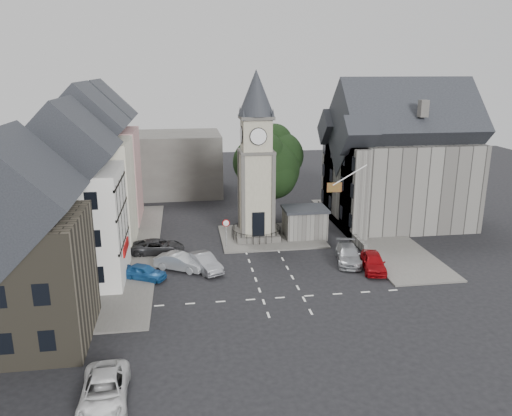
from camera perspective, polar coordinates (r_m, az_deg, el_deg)
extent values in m
plane|color=black|center=(42.45, 1.60, -6.96)|extent=(120.00, 120.00, 0.00)
cube|color=#595651|center=(47.78, -14.68, -4.74)|extent=(6.00, 30.00, 0.14)
cube|color=#595651|center=(52.80, 13.02, -2.64)|extent=(6.00, 26.00, 0.14)
cube|color=#595651|center=(50.02, 1.72, -3.26)|extent=(10.00, 8.00, 0.16)
cube|color=silver|center=(37.52, 3.06, -10.18)|extent=(20.00, 8.00, 0.01)
cube|color=#4C4944|center=(49.70, 0.01, -3.05)|extent=(4.20, 4.20, 0.70)
torus|color=black|center=(49.47, 0.01, -2.25)|extent=(4.86, 4.86, 0.06)
cube|color=#9C967D|center=(48.47, 0.01, 1.82)|extent=(3.00, 3.00, 8.00)
cube|color=black|center=(47.85, 0.27, -1.85)|extent=(1.20, 0.25, 2.40)
cube|color=#4C4944|center=(47.65, 0.01, 6.49)|extent=(3.30, 3.30, 0.25)
cube|color=#9C967D|center=(47.42, 0.02, 8.40)|extent=(2.70, 2.70, 3.20)
cylinder|color=white|center=(46.05, 0.27, 8.18)|extent=(1.50, 0.12, 1.50)
cube|color=#4C4944|center=(47.24, 0.02, 10.33)|extent=(3.10, 3.10, 0.30)
cone|color=black|center=(47.07, 0.02, 13.05)|extent=(3.40, 3.40, 4.20)
cube|color=#575450|center=(49.80, 5.57, -1.81)|extent=(4.00, 3.00, 2.80)
cube|color=black|center=(49.35, 5.62, -0.10)|extent=(4.30, 3.30, 0.25)
cylinder|color=black|center=(54.18, 1.34, 0.60)|extent=(0.70, 0.70, 4.40)
cylinder|color=black|center=(46.72, -3.43, -3.17)|extent=(0.10, 0.10, 2.50)
cone|color=#A50C0C|center=(46.23, -3.44, -1.74)|extent=(0.70, 0.06, 0.70)
cone|color=white|center=(46.21, -3.44, -1.75)|extent=(0.54, 0.04, 0.54)
cube|color=#C5878B|center=(56.38, -17.03, 3.44)|extent=(7.50, 7.00, 10.00)
cube|color=beige|center=(48.69, -18.35, 1.43)|extent=(7.50, 7.00, 10.00)
cube|color=silver|center=(41.25, -20.09, -1.99)|extent=(7.50, 7.00, 9.00)
cube|color=#3F3A2F|center=(33.62, -25.49, -7.54)|extent=(8.00, 7.00, 8.00)
cube|color=#4C4944|center=(67.87, -12.61, 4.91)|extent=(20.00, 10.00, 8.00)
cube|color=#575450|center=(55.83, 16.04, 2.87)|extent=(14.00, 10.00, 9.00)
cube|color=#575450|center=(50.37, 11.20, 1.82)|extent=(1.60, 4.40, 9.00)
cube|color=#575450|center=(56.84, 8.89, 3.53)|extent=(1.60, 4.40, 9.00)
cube|color=#575450|center=(53.55, 9.49, -1.75)|extent=(0.40, 16.00, 0.90)
cylinder|color=white|center=(46.01, 10.68, 3.72)|extent=(3.17, 0.10, 1.89)
plane|color=#B21414|center=(45.82, 8.95, 2.34)|extent=(1.40, 0.00, 1.40)
imported|color=#1B5496|center=(41.20, -12.70, -7.15)|extent=(3.97, 3.01, 1.26)
imported|color=#B5B9BE|center=(42.48, -8.69, -6.10)|extent=(4.50, 3.36, 1.42)
imported|color=#2A2A2D|center=(46.36, -11.18, -4.36)|extent=(4.93, 2.45, 1.34)
imported|color=gray|center=(42.10, -5.95, -6.19)|extent=(3.21, 4.57, 1.43)
imported|color=#9DA0A5|center=(44.29, 10.48, -5.24)|extent=(2.98, 5.23, 1.43)
imported|color=#95080C|center=(43.00, 13.26, -6.02)|extent=(2.59, 4.63, 1.49)
imported|color=silver|center=(27.85, -16.95, -19.41)|extent=(2.55, 5.14, 1.40)
imported|color=#C2B1A0|center=(50.94, 10.67, -2.37)|extent=(0.66, 0.61, 1.51)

